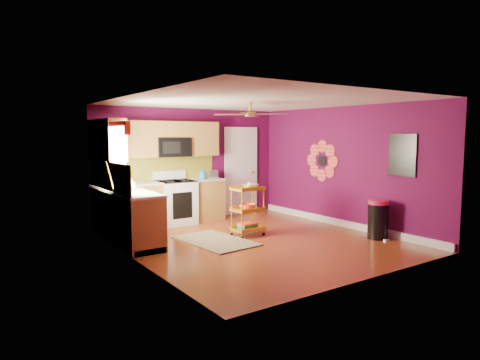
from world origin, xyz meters
TOP-DOWN VIEW (x-y plane):
  - ground at (0.00, 0.00)m, footprint 5.00×5.00m
  - room_envelope at (0.03, 0.00)m, footprint 4.54×5.04m
  - lower_cabinets at (-1.35, 1.82)m, footprint 2.81×2.31m
  - electric_range at (-0.55, 2.17)m, footprint 0.76×0.66m
  - upper_cabinetry at (-1.24, 2.17)m, footprint 2.80×2.30m
  - left_window at (-2.22, 1.05)m, footprint 0.08×1.35m
  - panel_door at (1.35, 2.47)m, footprint 0.95×0.11m
  - right_wall_art at (2.23, -0.34)m, footprint 0.04×2.74m
  - ceiling_fan at (0.00, 0.20)m, footprint 1.01×1.01m
  - shag_rug at (-0.64, 0.38)m, footprint 1.08×1.62m
  - rolling_cart at (0.12, 0.43)m, footprint 0.57×0.42m
  - trash_can at (1.96, -1.13)m, footprint 0.38×0.41m
  - teal_kettle at (0.10, 2.15)m, footprint 0.18×0.18m
  - toaster at (0.40, 2.21)m, footprint 0.22×0.15m
  - soap_bottle_a at (-1.88, 1.16)m, footprint 0.10×0.10m
  - soap_bottle_b at (-1.97, 1.42)m, footprint 0.12×0.12m
  - counter_dish at (-1.93, 1.92)m, footprint 0.24×0.24m
  - counter_cup at (-1.97, 1.08)m, footprint 0.12×0.12m

SIDE VIEW (x-z plane):
  - ground at x=0.00m, z-range 0.00..0.00m
  - shag_rug at x=-0.64m, z-range 0.00..0.02m
  - trash_can at x=1.96m, z-range 0.00..0.72m
  - lower_cabinets at x=-1.35m, z-range -0.04..0.90m
  - electric_range at x=-0.55m, z-range -0.08..1.05m
  - rolling_cart at x=0.12m, z-range 0.01..1.04m
  - counter_dish at x=-1.93m, z-range 0.94..1.00m
  - counter_cup at x=-1.97m, z-range 0.94..1.03m
  - soap_bottle_b at x=-1.97m, z-range 0.94..1.10m
  - teal_kettle at x=0.10m, z-range 0.92..1.13m
  - panel_door at x=1.35m, z-range -0.05..2.10m
  - toaster at x=0.40m, z-range 0.94..1.12m
  - soap_bottle_a at x=-1.88m, z-range 0.94..1.15m
  - right_wall_art at x=2.23m, z-range 0.92..1.96m
  - room_envelope at x=0.03m, z-range 0.37..2.89m
  - left_window at x=-2.22m, z-range 1.20..2.28m
  - upper_cabinetry at x=-1.24m, z-range 1.17..2.43m
  - ceiling_fan at x=0.00m, z-range 2.16..2.42m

